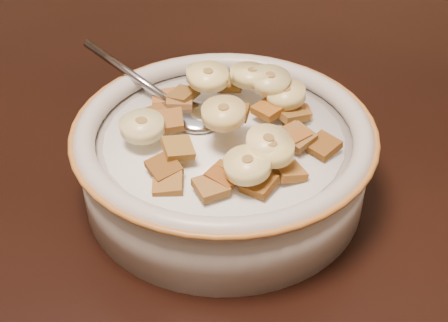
{
  "coord_description": "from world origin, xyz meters",
  "views": [
    {
      "loc": [
        0.21,
        -0.33,
        1.08
      ],
      "look_at": [
        0.2,
        0.04,
        0.78
      ],
      "focal_mm": 50.0,
      "sensor_mm": 36.0,
      "label": 1
    }
  ],
  "objects": [
    {
      "name": "chair",
      "position": [
        -0.05,
        0.76,
        0.45
      ],
      "size": [
        0.49,
        0.49,
        0.89
      ],
      "primitive_type": "cube",
      "rotation": [
        0.0,
        0.0,
        0.27
      ],
      "color": "#372513",
      "rests_on": "floor"
    },
    {
      "name": "cereal_bowl",
      "position": [
        0.2,
        0.04,
        0.78
      ],
      "size": [
        0.22,
        0.22,
        0.05
      ],
      "primitive_type": "cylinder",
      "color": "#B3AEA9",
      "rests_on": "table"
    },
    {
      "name": "milk",
      "position": [
        0.2,
        0.04,
        0.8
      ],
      "size": [
        0.18,
        0.18,
        0.0
      ],
      "primitive_type": "cylinder",
      "color": "white",
      "rests_on": "cereal_bowl"
    },
    {
      "name": "spoon",
      "position": [
        0.17,
        0.06,
        0.81
      ],
      "size": [
        0.06,
        0.06,
        0.01
      ],
      "primitive_type": "ellipsoid",
      "rotation": [
        0.0,
        0.0,
        4.03
      ],
      "color": "#90949E",
      "rests_on": "cereal_bowl"
    },
    {
      "name": "cereal_square_0",
      "position": [
        0.25,
        0.03,
        0.81
      ],
      "size": [
        0.03,
        0.03,
        0.01
      ],
      "primitive_type": "cube",
      "rotation": [
        -0.09,
        -0.02,
        2.2
      ],
      "color": "brown",
      "rests_on": "milk"
    },
    {
      "name": "cereal_square_1",
      "position": [
        0.16,
        -0.02,
        0.81
      ],
      "size": [
        0.02,
        0.02,
        0.01
      ],
      "primitive_type": "cube",
      "rotation": [
        -0.13,
        -0.13,
        1.65
      ],
      "color": "brown",
      "rests_on": "milk"
    },
    {
      "name": "cereal_square_2",
      "position": [
        0.2,
        0.1,
        0.81
      ],
      "size": [
        0.02,
        0.02,
        0.01
      ],
      "primitive_type": "cube",
      "rotation": [
        -0.16,
        -0.16,
        1.37
      ],
      "color": "#946518",
      "rests_on": "milk"
    },
    {
      "name": "cereal_square_3",
      "position": [
        0.16,
        -0.01,
        0.81
      ],
      "size": [
        0.03,
        0.03,
        0.01
      ],
      "primitive_type": "cube",
      "rotation": [
        0.22,
        -0.13,
        0.6
      ],
      "color": "brown",
      "rests_on": "milk"
    },
    {
      "name": "cereal_square_4",
      "position": [
        0.21,
        0.04,
        0.83
      ],
      "size": [
        0.02,
        0.02,
        0.01
      ],
      "primitive_type": "cube",
      "rotation": [
        0.09,
        0.09,
        3.02
      ],
      "color": "brown",
      "rests_on": "milk"
    },
    {
      "name": "cereal_square_5",
      "position": [
        0.2,
        -0.02,
        0.81
      ],
      "size": [
        0.03,
        0.03,
        0.01
      ],
      "primitive_type": "cube",
      "rotation": [
        0.02,
        -0.15,
        2.59
      ],
      "color": "brown",
      "rests_on": "milk"
    },
    {
      "name": "cereal_square_6",
      "position": [
        0.17,
        0.01,
        0.82
      ],
      "size": [
        0.03,
        0.03,
        0.01
      ],
      "primitive_type": "cube",
      "rotation": [
        0.15,
        -0.16,
        1.92
      ],
      "color": "brown",
      "rests_on": "milk"
    },
    {
      "name": "cereal_square_7",
      "position": [
        0.27,
        0.02,
        0.81
      ],
      "size": [
        0.03,
        0.03,
        0.01
      ],
      "primitive_type": "cube",
      "rotation": [
        -0.18,
        0.0,
        2.35
      ],
      "color": "brown",
      "rests_on": "milk"
    },
    {
      "name": "cereal_square_8",
      "position": [
        0.2,
        0.04,
        0.83
      ],
      "size": [
        0.02,
        0.02,
        0.01
      ],
      "primitive_type": "cube",
      "rotation": [
        -0.16,
        0.12,
        3.11
      ],
      "color": "brown",
      "rests_on": "milk"
    },
    {
      "name": "cereal_square_9",
      "position": [
        0.24,
        -0.01,
        0.81
      ],
      "size": [
        0.03,
        0.03,
        0.01
      ],
      "primitive_type": "cube",
      "rotation": [
        0.23,
        0.08,
        2.0
      ],
      "color": "brown",
      "rests_on": "milk"
    },
    {
      "name": "cereal_square_10",
      "position": [
        0.16,
        0.04,
        0.82
      ],
      "size": [
        0.02,
        0.02,
        0.01
      ],
      "primitive_type": "cube",
      "rotation": [
        -0.09,
        -0.18,
        1.75
      ],
      "color": "brown",
      "rests_on": "milk"
    },
    {
      "name": "cereal_square_11",
      "position": [
        0.23,
        0.06,
        0.81
      ],
      "size": [
        0.03,
        0.03,
        0.01
      ],
      "primitive_type": "cube",
      "rotation": [
        -0.07,
        0.04,
        2.36
      ],
      "color": "brown",
      "rests_on": "milk"
    },
    {
      "name": "cereal_square_12",
      "position": [
        0.16,
        0.08,
        0.82
      ],
      "size": [
        0.03,
        0.03,
        0.01
      ],
      "primitive_type": "cube",
      "rotation": [
        -0.19,
        -0.06,
        1.02
      ],
      "color": "brown",
      "rests_on": "milk"
    },
    {
      "name": "cereal_square_13",
      "position": [
        0.19,
        -0.03,
        0.81
      ],
      "size": [
        0.03,
        0.03,
        0.01
      ],
      "primitive_type": "cube",
      "rotation": [
        0.07,
        0.02,
        0.51
      ],
      "color": "brown",
      "rests_on": "milk"
    },
    {
      "name": "cereal_square_14",
      "position": [
        0.25,
        0.07,
        0.81
      ],
      "size": [
        0.02,
        0.02,
        0.01
      ],
      "primitive_type": "cube",
      "rotation": [
        0.25,
        0.16,
        1.68
      ],
      "color": "#95561F",
      "rests_on": "milk"
    },
    {
      "name": "cereal_square_15",
      "position": [
        0.25,
        0.03,
        0.81
      ],
      "size": [
        0.03,
        0.03,
        0.01
      ],
      "primitive_type": "cube",
      "rotation": [
        0.13,
        -0.12,
        0.77
      ],
      "color": "brown",
      "rests_on": "milk"
    },
    {
      "name": "cereal_square_16",
      "position": [
        0.21,
        -0.01,
        0.81
      ],
      "size": [
        0.03,
        0.03,
        0.01
      ],
      "primitive_type": "cube",
      "rotation": [
        0.03,
        -0.14,
        1.06
      ],
      "color": "brown",
      "rests_on": "milk"
    },
    {
      "name": "cereal_square_17",
      "position": [
        0.15,
        0.08,
        0.81
      ],
      "size": [
        0.02,
        0.02,
        0.01
      ],
      "primitive_type": "cube",
      "rotation": [
        -0.12,
        -0.01,
        1.67
      ],
      "color": "#954D1E",
      "rests_on": "milk"
    },
    {
      "name": "cereal_square_18",
      "position": [
        0.15,
        0.05,
        0.81
      ],
      "size": [
        0.03,
        0.03,
        0.01
      ],
      "primitive_type": "cube",
      "rotation": [
        0.25,
        0.14,
        0.84
      ],
      "color": "brown",
      "rests_on": "milk"
    },
    {
      "name": "cereal_square_19",
      "position": [
        0.16,
        0.07,
        0.81
      ],
      "size": [
        0.02,
        0.02,
        0.01
      ],
      "primitive_type": "cube",
      "rotation": [
        0.04,
        0.16,
        1.67
      ],
      "color": "brown",
      "rests_on": "milk"
    },
    {
      "name": "cereal_square_20",
      "position": [
        0.23,
        0.01,
        0.81
      ],
      "size": [
        0.03,
        0.03,
        0.01
      ],
      "primitive_type": "cube",
      "rotation": [
        -0.05,
        0.03,
        0.71
      ],
      "color": "olive",
      "rests_on": "milk"
    },
    {
      "name": "cereal_square_21",
      "position": [
        0.22,
        -0.02,
        0.81
      ],
      "size": [
        0.03,
        0.03,
        0.01
      ],
      "primitive_type": "cube",
      "rotation": [
        -0.12,
        -0.13,
        1.01
      ],
      "color": "brown",
      "rests_on": "milk"
    },
    {
      "name": "cereal_square_22",
      "position": [
        0.25,
        0.06,
        0.81
      ],
      "size": [
        0.03,
        0.03,
        0.01
      ],
      "primitive_type": "cube",
      "rotation": [
        -0.1,
        0.13,
        0.51
      ],
      "color": "brown",
      "rests_on": "milk"
    },
    {
      "name": "banana_slice_0",
      "position": [
        0.14,
        0.03,
        0.82
      ],
      "size": [
        0.04,
        0.04,
        0.01
      ],
      "primitive_type": "cylinder",
      "rotation": [
        0.01,
        -0.08,
        1.3
      ],
      "color": "#E6DC8F",
      "rests_on": "milk"
    },
    {
      "name": "banana_slice_1",
      "position": [
        0.22,
        0.1,
        0.82
      ],
      "size": [
        0.04,
        0.04,
        0.01
      ],
      "primitive_type": "cylinder",
      "rotation": [
        0.06,
        -0.03,
        2.85
      ],
      "color": "#FBE99C",
      "rests_on": "milk"
    },
    {
      "name": "banana_slice_2",
      "position": [
        0.23,
        0.08,
        0.83
      ],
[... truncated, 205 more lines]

